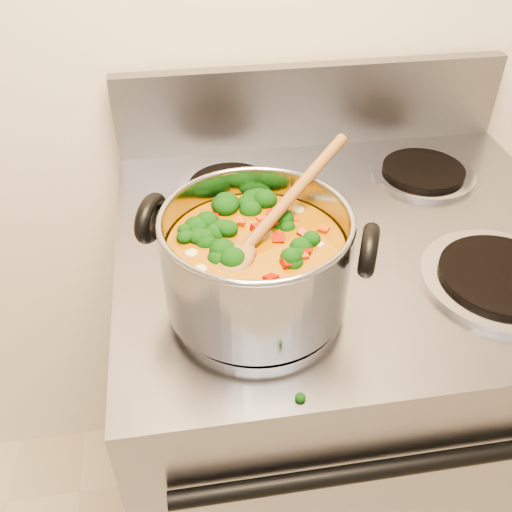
{
  "coord_description": "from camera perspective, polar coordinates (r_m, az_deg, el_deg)",
  "views": [
    {
      "loc": [
        -0.21,
        0.46,
        1.47
      ],
      "look_at": [
        -0.13,
        1.01,
        1.01
      ],
      "focal_mm": 40.0,
      "sensor_mm": 36.0,
      "label": 1
    }
  ],
  "objects": [
    {
      "name": "electric_range",
      "position": [
        1.25,
        7.3,
        -14.33
      ],
      "size": [
        0.75,
        0.68,
        1.08
      ],
      "color": "gray",
      "rests_on": "ground"
    },
    {
      "name": "stockpot",
      "position": [
        0.73,
        0.01,
        -0.58
      ],
      "size": [
        0.31,
        0.24,
        0.15
      ],
      "rotation": [
        0.0,
        0.0,
        -0.39
      ],
      "color": "#9899A0",
      "rests_on": "electric_range"
    },
    {
      "name": "wooden_spoon",
      "position": [
        0.72,
        0.85,
        2.93
      ],
      "size": [
        0.22,
        0.21,
        0.09
      ],
      "rotation": [
        0.0,
        0.0,
        0.75
      ],
      "color": "brown",
      "rests_on": "stockpot"
    },
    {
      "name": "cooktop_crumbs",
      "position": [
        0.8,
        -8.95,
        -4.78
      ],
      "size": [
        0.2,
        0.25,
        0.01
      ],
      "color": "black",
      "rests_on": "electric_range"
    }
  ]
}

